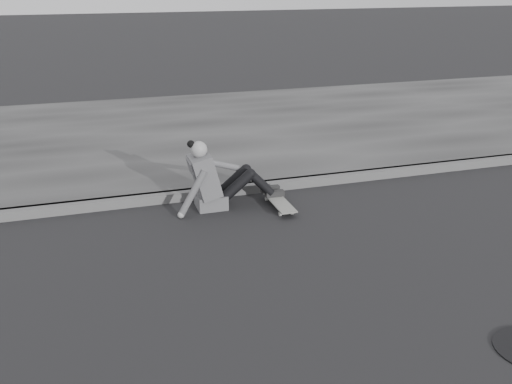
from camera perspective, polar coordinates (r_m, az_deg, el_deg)
The scene contains 5 objects.
ground at distance 5.14m, azimuth -0.49°, elevation -10.87°, with size 80.00×80.00×0.00m, color black.
curb at distance 7.37m, azimuth -6.34°, elevation -0.22°, with size 24.00×0.16×0.12m, color #4F4F4F.
sidewalk at distance 10.21m, azimuth -9.72°, elevation 5.67°, with size 24.00×6.00×0.12m, color #343434.
skateboard at distance 7.05m, azimuth 2.30°, elevation -1.00°, with size 0.20×0.78×0.09m.
seated_woman at distance 6.98m, azimuth -4.04°, elevation 1.25°, with size 1.38×0.46×0.88m.
Camera 1 is at (-1.26, -4.18, 2.72)m, focal length 40.00 mm.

